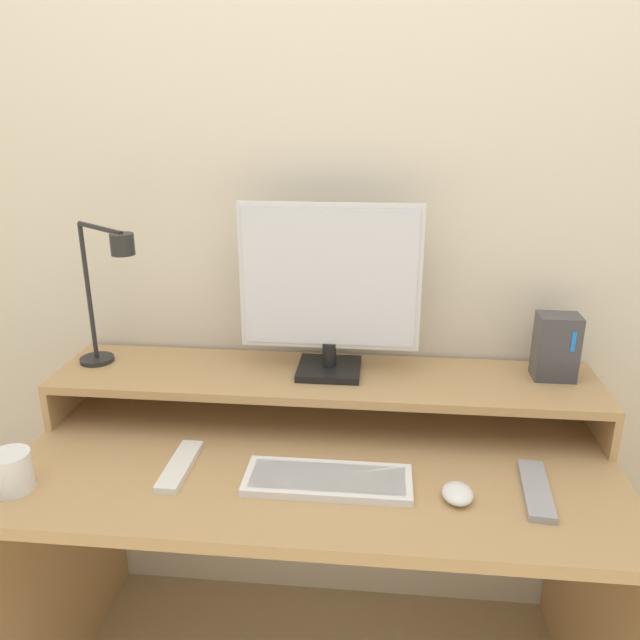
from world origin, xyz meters
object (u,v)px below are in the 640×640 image
Objects in this scene: monitor at (330,287)px; remote_control at (180,466)px; desk_lamp at (107,287)px; keyboard at (328,480)px; router_dock at (556,347)px; remote_secondary at (536,490)px; mug at (12,471)px; mouse at (458,493)px.

monitor is 0.55m from remote_control.
desk_lamp reaches higher than keyboard.
router_dock reaches higher than keyboard.
desk_lamp is at bearing 155.27° from keyboard.
monitor reaches higher than remote_control.
mug reaches higher than remote_secondary.
remote_control is (-0.34, 0.02, -0.00)m from keyboard.
desk_lamp is at bearing -176.22° from router_dock.
remote_control is (-0.31, -0.29, -0.35)m from monitor.
mug is at bearing -172.61° from keyboard.
monitor is 0.66m from remote_secondary.
monitor is at bearing 32.17° from mug.
monitor is at bearing 130.85° from mouse.
router_dock is 0.96m from remote_control.
mouse is at bearing -5.98° from keyboard.
mouse is at bearing -4.93° from remote_control.
remote_control is (0.24, -0.24, -0.35)m from desk_lamp.
remote_control is at bearing 18.60° from mug.
keyboard is (0.03, -0.32, -0.35)m from monitor.
remote_control is 0.94× the size of remote_secondary.
desk_lamp is at bearing 75.17° from mug.
monitor is at bearing 5.50° from desk_lamp.
monitor is 2.10× the size of remote_secondary.
router_dock is at bearing 19.67° from remote_control.
monitor reaches higher than router_dock.
desk_lamp is (-0.55, -0.05, -0.00)m from monitor.
mug is (-0.95, -0.06, 0.03)m from mouse.
keyboard is 0.28m from mouse.
remote_control is (-0.61, 0.05, -0.01)m from mouse.
keyboard is at bearing -4.07° from remote_control.
mouse is at bearing -125.97° from router_dock.
mug is (-1.21, -0.43, -0.16)m from router_dock.
desk_lamp is 0.96m from mouse.
remote_control is 0.35m from mug.
desk_lamp is 1.05× the size of keyboard.
mouse is (-0.27, -0.37, -0.19)m from router_dock.
keyboard is 0.44m from remote_secondary.
desk_lamp reaches higher than remote_secondary.
router_dock is at bearing 73.37° from remote_secondary.
router_dock is 0.79× the size of remote_secondary.
desk_lamp reaches higher than router_dock.
router_dock reaches higher than mouse.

